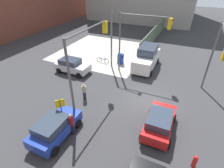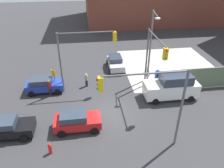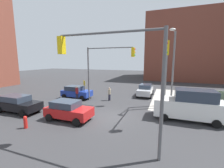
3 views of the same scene
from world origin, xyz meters
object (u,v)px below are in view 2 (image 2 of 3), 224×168
(traffic_signal_se_corner, at_px, (151,96))
(coupe_black, at_px, (4,128))
(mailbox_blue, at_px, (158,76))
(traffic_signal_ne_corner, at_px, (153,54))
(street_lamp_corner, at_px, (151,43))
(pedestrian_crossing, at_px, (86,80))
(hatchback_red, at_px, (77,120))
(bicycle_leaning_on_fence, at_px, (147,71))
(coupe_blue, at_px, (44,85))
(fire_hydrant, at_px, (50,148))
(van_white_delivery, at_px, (172,86))
(pedestrian_waiting, at_px, (50,88))
(coupe_silver, at_px, (115,62))
(traffic_signal_nw_corner, at_px, (82,50))

(traffic_signal_se_corner, relative_size, coupe_black, 1.46)
(mailbox_blue, bearing_deg, traffic_signal_ne_corner, -124.28)
(street_lamp_corner, height_order, pedestrian_crossing, street_lamp_corner)
(hatchback_red, bearing_deg, mailbox_blue, 35.96)
(coupe_black, xyz_separation_m, bicycle_leaning_on_fence, (14.38, 9.03, -0.50))
(pedestrian_crossing, bearing_deg, coupe_blue, 57.89)
(traffic_signal_se_corner, height_order, fire_hydrant, traffic_signal_se_corner)
(traffic_signal_se_corner, relative_size, street_lamp_corner, 0.81)
(traffic_signal_se_corner, relative_size, van_white_delivery, 1.20)
(mailbox_blue, bearing_deg, pedestrian_waiting, -174.29)
(street_lamp_corner, xyz_separation_m, bicycle_leaning_on_fence, (0.45, 1.76, -4.35))
(street_lamp_corner, xyz_separation_m, hatchback_red, (-8.19, -7.14, -3.86))
(coupe_silver, relative_size, coupe_black, 0.88)
(traffic_signal_nw_corner, bearing_deg, mailbox_blue, 3.39)
(mailbox_blue, height_order, coupe_silver, coupe_silver)
(mailbox_blue, bearing_deg, coupe_black, -155.48)
(mailbox_blue, distance_m, van_white_delivery, 3.26)
(traffic_signal_se_corner, xyz_separation_m, mailbox_blue, (4.02, 9.50, -3.90))
(traffic_signal_ne_corner, bearing_deg, coupe_blue, 168.66)
(pedestrian_waiting, bearing_deg, traffic_signal_se_corner, 119.74)
(pedestrian_crossing, distance_m, bicycle_leaning_on_fence, 7.87)
(street_lamp_corner, bearing_deg, coupe_silver, 130.98)
(coupe_blue, bearing_deg, traffic_signal_nw_corner, -2.88)
(pedestrian_waiting, xyz_separation_m, bicycle_leaning_on_fence, (11.40, 3.40, -0.59))
(traffic_signal_ne_corner, bearing_deg, traffic_signal_nw_corner, 163.51)
(bicycle_leaning_on_fence, bearing_deg, van_white_delivery, -80.05)
(street_lamp_corner, bearing_deg, traffic_signal_nw_corner, -172.79)
(fire_hydrant, bearing_deg, street_lamp_corner, 43.51)
(traffic_signal_se_corner, height_order, hatchback_red, traffic_signal_se_corner)
(traffic_signal_nw_corner, distance_m, coupe_blue, 5.74)
(coupe_black, bearing_deg, hatchback_red, 1.31)
(fire_hydrant, xyz_separation_m, coupe_silver, (6.86, 13.42, 0.36))
(coupe_blue, distance_m, coupe_black, 6.93)
(mailbox_blue, bearing_deg, bicycle_leaning_on_fence, 105.28)
(traffic_signal_ne_corner, bearing_deg, coupe_silver, 111.45)
(bicycle_leaning_on_fence, bearing_deg, coupe_silver, 151.60)
(van_white_delivery, xyz_separation_m, bicycle_leaning_on_fence, (-0.95, 5.40, -0.93))
(hatchback_red, xyz_separation_m, bicycle_leaning_on_fence, (8.64, 8.90, -0.50))
(coupe_blue, distance_m, bicycle_leaning_on_fence, 12.38)
(traffic_signal_nw_corner, height_order, coupe_black, traffic_signal_nw_corner)
(coupe_blue, height_order, pedestrian_waiting, pedestrian_waiting)
(traffic_signal_se_corner, height_order, pedestrian_waiting, traffic_signal_se_corner)
(street_lamp_corner, distance_m, hatchback_red, 11.53)
(traffic_signal_se_corner, height_order, coupe_black, traffic_signal_se_corner)
(coupe_black, bearing_deg, street_lamp_corner, 27.56)
(hatchback_red, distance_m, bicycle_leaning_on_fence, 12.41)
(coupe_blue, xyz_separation_m, bicycle_leaning_on_fence, (12.12, 2.48, -0.50))
(coupe_blue, relative_size, pedestrian_waiting, 2.18)
(traffic_signal_nw_corner, xyz_separation_m, van_white_delivery, (8.78, -2.70, -3.38))
(traffic_signal_se_corner, height_order, mailbox_blue, traffic_signal_se_corner)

